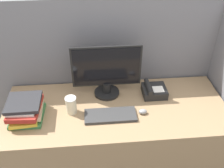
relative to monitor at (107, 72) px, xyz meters
The scene contains 8 objects.
cubicle_panel_rear 0.30m from the monitor, 74.59° to the left, with size 2.05×0.04×1.42m.
desk 0.59m from the monitor, 72.95° to the right, with size 1.65×0.68×0.73m.
monitor is the anchor object (origin of this frame).
keyboard 0.33m from the monitor, 88.99° to the right, with size 0.37×0.15×0.02m.
mouse 0.40m from the monitor, 47.50° to the right, with size 0.06×0.04×0.04m.
coffee_cup 0.36m from the monitor, 143.53° to the right, with size 0.08×0.08×0.13m.
book_stack 0.64m from the monitor, 159.17° to the right, with size 0.25×0.29×0.14m.
desk_telephone 0.40m from the monitor, ahead, with size 0.18×0.18×0.10m.
Camera 1 is at (-0.16, -1.12, 2.01)m, focal length 42.00 mm.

